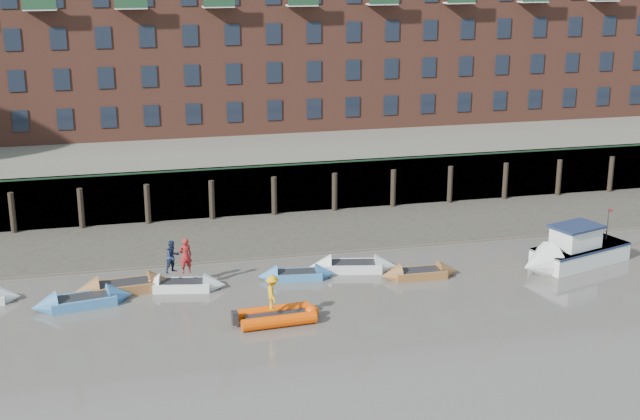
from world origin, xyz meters
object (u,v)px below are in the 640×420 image
object	(u,v)px
rowboat_2	(124,287)
rowboat_5	(353,266)
rowboat_3	(182,285)
rowboat_4	(296,275)
rib_tender	(279,316)
motor_launch	(565,254)
person_rower_a	(185,256)
person_rib_crew	(272,293)
rowboat_1	(83,301)
rowboat_6	(420,273)
person_rower_b	(173,257)

from	to	relation	value
rowboat_2	rowboat_5	world-z (taller)	rowboat_2
rowboat_3	rowboat_4	xyz separation A→B (m)	(5.96, 0.12, -0.02)
rowboat_4	rib_tender	xyz separation A→B (m)	(-1.92, -5.20, 0.08)
rowboat_3	motor_launch	world-z (taller)	motor_launch
person_rower_a	person_rib_crew	world-z (taller)	person_rower_a
rowboat_1	rib_tender	xyz separation A→B (m)	(8.93, -4.05, 0.04)
rowboat_2	rowboat_4	xyz separation A→B (m)	(8.84, -0.26, -0.05)
rowboat_6	person_rower_b	size ratio (longest dim) A/B	2.52
rowboat_5	person_rower_b	distance (m)	9.68
rowboat_4	person_rower_b	xyz separation A→B (m)	(-6.35, 0.15, 1.50)
rowboat_2	person_rower_a	size ratio (longest dim) A/B	2.80
rowboat_2	person_rower_a	xyz separation A→B (m)	(3.12, -0.31, 1.52)
rowboat_3	person_rower_a	bearing A→B (deg)	25.64
rowboat_2	person_rower_b	size ratio (longest dim) A/B	3.04
rowboat_3	rowboat_4	world-z (taller)	rowboat_3
person_rower_a	person_rib_crew	size ratio (longest dim) A/B	1.10
rowboat_3	person_rib_crew	world-z (taller)	person_rib_crew
rowboat_4	motor_launch	xyz separation A→B (m)	(14.57, -1.60, 0.52)
rowboat_2	motor_launch	distance (m)	23.49
rowboat_1	person_rib_crew	size ratio (longest dim) A/B	2.98
motor_launch	rowboat_4	bearing A→B (deg)	-24.50
person_rib_crew	person_rower_a	bearing A→B (deg)	36.50
rowboat_5	person_rower_a	xyz separation A→B (m)	(-8.93, -0.54, 1.53)
rowboat_1	rowboat_2	size ratio (longest dim) A/B	0.97
rowboat_1	person_rower_a	world-z (taller)	person_rower_a
rowboat_4	rowboat_1	bearing A→B (deg)	-167.42
rowboat_1	person_rower_a	distance (m)	5.46
rowboat_2	rowboat_6	distance (m)	15.26
rowboat_5	rib_tender	bearing A→B (deg)	-120.13
rowboat_6	rowboat_5	bearing A→B (deg)	151.17
rowboat_2	person_rower_b	world-z (taller)	person_rower_b
rib_tender	person_rower_b	world-z (taller)	person_rower_b
rowboat_3	person_rower_b	size ratio (longest dim) A/B	2.70
rowboat_1	rowboat_2	distance (m)	2.45
person_rower_a	rowboat_4	bearing A→B (deg)	168.33
rowboat_6	rowboat_2	bearing A→B (deg)	175.04
rowboat_3	person_rower_b	xyz separation A→B (m)	(-0.39, 0.26, 1.48)
rib_tender	person_rower_a	distance (m)	6.57
rowboat_6	rowboat_4	bearing A→B (deg)	169.27
motor_launch	rowboat_6	bearing A→B (deg)	-20.27
rowboat_4	rowboat_5	size ratio (longest dim) A/B	0.85
rowboat_4	rowboat_3	bearing A→B (deg)	-172.35
rowboat_5	person_rib_crew	size ratio (longest dim) A/B	2.92
rowboat_2	rowboat_1	bearing A→B (deg)	-151.08
rowboat_1	person_rower_a	xyz separation A→B (m)	(5.13, 1.09, 1.53)
rowboat_5	motor_launch	distance (m)	11.57
rib_tender	rowboat_3	bearing A→B (deg)	124.77
person_rower_b	rowboat_2	bearing A→B (deg)	146.03
rowboat_3	rowboat_4	size ratio (longest dim) A/B	1.09
rowboat_4	rowboat_2	bearing A→B (deg)	-175.13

